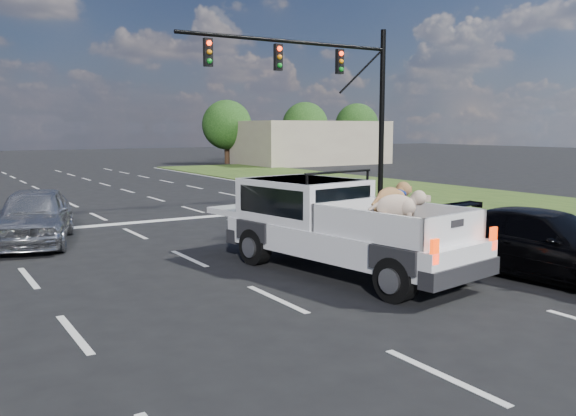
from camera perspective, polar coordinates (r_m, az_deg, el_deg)
name	(u,v)px	position (r m, az deg, el deg)	size (l,w,h in m)	color
ground	(354,286)	(11.94, 6.21, -7.26)	(160.00, 160.00, 0.00)	black
road_markings	(211,235)	(17.45, -7.20, -2.55)	(17.75, 60.00, 0.01)	silver
grass_shoulder_right	(523,206)	(25.34, 21.16, 0.19)	(8.00, 60.00, 0.06)	#274615
traffic_signal	(335,84)	(24.32, 4.44, 11.47)	(9.11, 0.31, 7.00)	black
building_right	(311,143)	(52.02, 2.21, 6.14)	(12.00, 7.00, 3.60)	tan
tree_far_d	(227,125)	(52.45, -5.76, 7.74)	(4.20, 4.20, 5.40)	#332114
tree_far_e	(305,125)	(56.44, 1.62, 7.76)	(4.20, 4.20, 5.40)	#332114
tree_far_f	(357,125)	(59.96, 6.45, 7.70)	(4.20, 4.20, 5.40)	#332114
pickup_truck	(339,225)	(12.91, 4.78, -1.59)	(2.95, 5.98, 2.15)	black
silver_sedan	(34,216)	(17.32, -22.67, -0.67)	(1.76, 4.38, 1.49)	#A8AAAF
black_coupe	(548,245)	(13.39, 23.15, -3.20)	(1.92, 4.74, 1.37)	black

